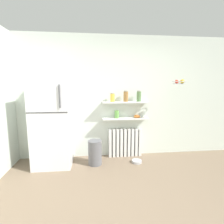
% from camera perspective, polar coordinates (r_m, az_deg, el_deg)
% --- Properties ---
extents(ground_plane, '(7.04, 7.04, 0.00)m').
position_cam_1_polar(ground_plane, '(2.73, 8.70, -26.13)').
color(ground_plane, '#7A6651').
extents(back_wall, '(7.04, 0.10, 2.60)m').
position_cam_1_polar(back_wall, '(3.76, 3.10, 4.89)').
color(back_wall, silver).
rests_on(back_wall, ground_plane).
extents(refrigerator, '(0.71, 0.67, 1.71)m').
position_cam_1_polar(refrigerator, '(3.50, -19.34, -3.26)').
color(refrigerator, silver).
rests_on(refrigerator, ground_plane).
extents(radiator, '(0.72, 0.12, 0.62)m').
position_cam_1_polar(radiator, '(3.85, 4.36, -10.13)').
color(radiator, white).
rests_on(radiator, ground_plane).
extents(wall_shelf_lower, '(0.99, 0.22, 0.02)m').
position_cam_1_polar(wall_shelf_lower, '(3.68, 4.55, -2.18)').
color(wall_shelf_lower, white).
extents(wall_shelf_upper, '(0.99, 0.22, 0.02)m').
position_cam_1_polar(wall_shelf_upper, '(3.63, 4.62, 3.29)').
color(wall_shelf_upper, white).
extents(storage_jar_0, '(0.09, 0.09, 0.19)m').
position_cam_1_polar(storage_jar_0, '(3.58, 0.17, 4.92)').
color(storage_jar_0, yellow).
rests_on(storage_jar_0, wall_shelf_upper).
extents(storage_jar_1, '(0.10, 0.10, 0.23)m').
position_cam_1_polar(storage_jar_1, '(3.62, 4.64, 5.29)').
color(storage_jar_1, olive).
rests_on(storage_jar_1, wall_shelf_upper).
extents(storage_jar_2, '(0.09, 0.09, 0.23)m').
position_cam_1_polar(storage_jar_2, '(3.68, 8.98, 5.27)').
color(storage_jar_2, '#5B7F4C').
rests_on(storage_jar_2, wall_shelf_upper).
extents(vase, '(0.09, 0.09, 0.17)m').
position_cam_1_polar(vase, '(3.63, 1.60, -0.77)').
color(vase, '#66A84C').
rests_on(vase, wall_shelf_lower).
extents(shelf_bowl, '(0.14, 0.14, 0.06)m').
position_cam_1_polar(shelf_bowl, '(3.72, 8.35, -1.42)').
color(shelf_bowl, orange).
rests_on(shelf_bowl, wall_shelf_lower).
extents(trash_bin, '(0.27, 0.27, 0.49)m').
position_cam_1_polar(trash_bin, '(3.49, -5.70, -13.31)').
color(trash_bin, slate).
rests_on(trash_bin, ground_plane).
extents(pet_food_bowl, '(0.20, 0.20, 0.05)m').
position_cam_1_polar(pet_food_bowl, '(3.66, 8.27, -16.02)').
color(pet_food_bowl, '#B7B7BC').
rests_on(pet_food_bowl, ground_plane).
extents(hanging_fruit_basket, '(0.28, 0.28, 0.09)m').
position_cam_1_polar(hanging_fruit_basket, '(3.64, 21.61, 9.30)').
color(hanging_fruit_basket, '#B2B2B7').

